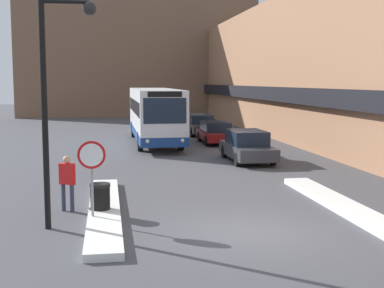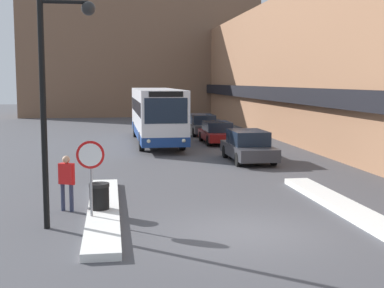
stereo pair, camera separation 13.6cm
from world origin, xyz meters
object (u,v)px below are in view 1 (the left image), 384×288
stop_sign (92,164)px  pedestrian (67,178)px  parked_car_front (247,146)px  street_lamp (56,86)px  city_bus (155,114)px  trash_bin (100,199)px  parked_car_middle (216,132)px  parked_car_back (200,124)px

stop_sign → pedestrian: stop_sign is taller
parked_car_front → street_lamp: (-7.96, -10.76, 3.01)m
city_bus → parked_car_front: city_bus is taller
street_lamp → trash_bin: size_ratio=6.34×
parked_car_middle → street_lamp: size_ratio=0.71×
parked_car_middle → stop_sign: stop_sign is taller
parked_car_front → parked_car_back: size_ratio=0.96×
stop_sign → pedestrian: 1.80m
city_bus → pedestrian: city_bus is taller
stop_sign → parked_car_back: bearing=73.2°
parked_car_back → street_lamp: bearing=-108.4°
pedestrian → city_bus: bearing=103.6°
stop_sign → trash_bin: size_ratio=2.39×
parked_car_back → parked_car_middle: bearing=-90.0°
pedestrian → trash_bin: (0.97, -0.69, -0.53)m
pedestrian → parked_car_front: bearing=75.5°
parked_car_middle → trash_bin: size_ratio=4.50×
street_lamp → pedestrian: (0.09, 1.86, -2.75)m
parked_car_back → stop_sign: stop_sign is taller
parked_car_middle → trash_bin: bearing=-111.8°
parked_car_front → stop_sign: bearing=-124.3°
stop_sign → trash_bin: stop_sign is taller
pedestrian → parked_car_middle: bearing=91.5°
city_bus → street_lamp: 19.74m
trash_bin → stop_sign: bearing=-103.9°
parked_car_front → stop_sign: stop_sign is taller
parked_car_back → street_lamp: (-7.96, -23.97, 3.02)m
street_lamp → trash_bin: street_lamp is taller
parked_car_front → parked_car_back: 13.20m
parked_car_back → pedestrian: bearing=-109.6°
parked_car_back → trash_bin: bearing=-106.9°
parked_car_middle → stop_sign: size_ratio=1.88×
city_bus → stop_sign: size_ratio=5.46×
parked_car_front → trash_bin: parked_car_front is taller
stop_sign → street_lamp: street_lamp is taller
city_bus → street_lamp: size_ratio=2.06×
street_lamp → parked_car_middle: bearing=66.6°
stop_sign → pedestrian: bearing=117.3°
parked_car_middle → pedestrian: bearing=-115.5°
parked_car_back → pedestrian: 23.47m
city_bus → stop_sign: (-3.36, -18.82, -0.19)m
city_bus → parked_car_front: size_ratio=2.74×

